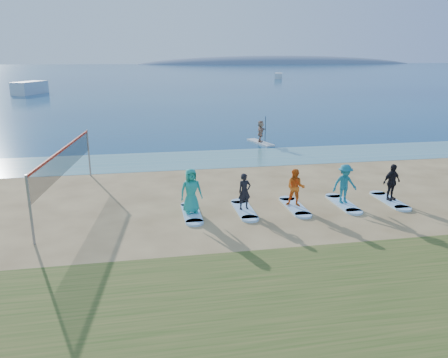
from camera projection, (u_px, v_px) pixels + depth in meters
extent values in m
plane|color=tan|center=(258.00, 217.00, 17.64)|extent=(600.00, 600.00, 0.00)
plane|color=teal|center=(216.00, 159.00, 27.57)|extent=(600.00, 600.00, 0.00)
plane|color=navy|center=(152.00, 72.00, 168.93)|extent=(600.00, 600.00, 0.00)
ellipsoid|color=slate|center=(279.00, 64.00, 317.96)|extent=(220.00, 56.00, 18.00)
cylinder|color=gray|center=(30.00, 210.00, 14.79)|extent=(0.09, 0.09, 2.50)
cylinder|color=gray|center=(89.00, 153.00, 23.42)|extent=(0.09, 0.09, 2.50)
cube|color=black|center=(65.00, 161.00, 18.93)|extent=(0.98, 8.95, 1.00)
cube|color=#B32613|center=(63.00, 149.00, 18.79)|extent=(1.01, 8.96, 0.10)
cube|color=silver|center=(260.00, 143.00, 32.32)|extent=(1.45, 3.08, 0.12)
imported|color=tan|center=(261.00, 131.00, 32.09)|extent=(1.03, 1.52, 1.57)
cube|color=silver|center=(31.00, 94.00, 72.84)|extent=(4.88, 7.40, 2.07)
cube|color=silver|center=(278.00, 79.00, 119.95)|extent=(3.68, 6.08, 1.53)
cube|color=#A4D5FF|center=(192.00, 213.00, 17.94)|extent=(0.70, 2.20, 0.09)
imported|color=teal|center=(191.00, 191.00, 17.68)|extent=(0.99, 0.73, 1.85)
cube|color=#A4D5FF|center=(244.00, 210.00, 18.33)|extent=(0.70, 2.20, 0.09)
imported|color=black|center=(244.00, 192.00, 18.11)|extent=(0.63, 0.48, 1.53)
cube|color=#A4D5FF|center=(295.00, 207.00, 18.72)|extent=(0.70, 2.20, 0.09)
imported|color=orange|center=(296.00, 188.00, 18.49)|extent=(0.97, 0.88, 1.62)
cube|color=#A4D5FF|center=(343.00, 204.00, 19.11)|extent=(0.70, 2.20, 0.09)
imported|color=teal|center=(345.00, 184.00, 18.87)|extent=(1.15, 0.71, 1.72)
cube|color=#A4D5FF|center=(390.00, 201.00, 19.50)|extent=(0.70, 2.20, 0.09)
imported|color=black|center=(392.00, 182.00, 19.27)|extent=(1.03, 0.65, 1.64)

